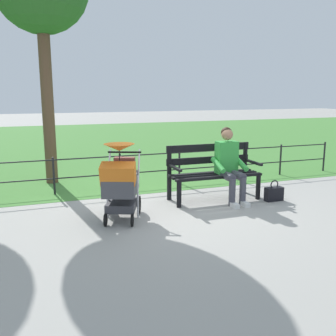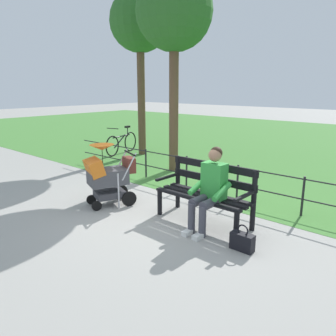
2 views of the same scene
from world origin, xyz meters
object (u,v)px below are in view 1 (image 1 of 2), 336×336
at_px(park_bench, 212,169).
at_px(stroller, 121,181).
at_px(person_on_bench, 229,162).
at_px(handbag, 274,194).

height_order(park_bench, stroller, stroller).
bearing_deg(person_on_bench, park_bench, -46.83).
bearing_deg(stroller, park_bench, -161.64).
xyz_separation_m(park_bench, stroller, (1.79, 0.59, 0.07)).
distance_m(person_on_bench, handbag, 0.97).
bearing_deg(stroller, handbag, -178.33).
height_order(park_bench, handbag, park_bench).
bearing_deg(handbag, person_on_bench, -21.47).
bearing_deg(stroller, person_on_bench, -169.50).
relative_size(park_bench, person_on_bench, 1.26).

